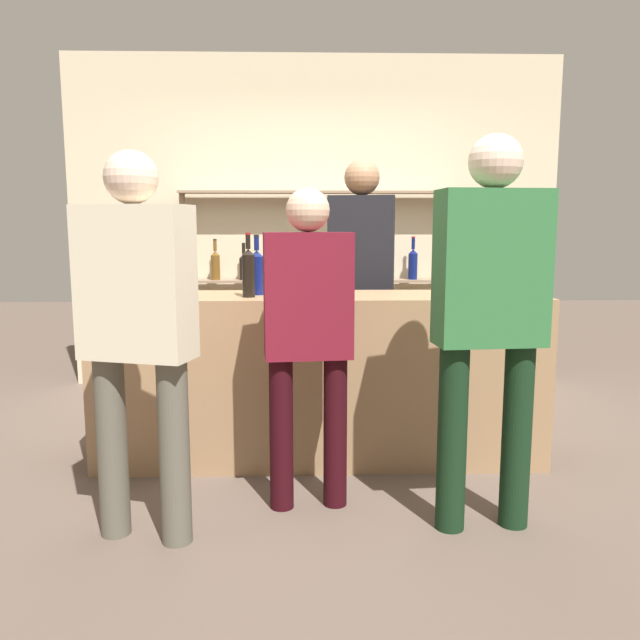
{
  "coord_description": "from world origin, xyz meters",
  "views": [
    {
      "loc": [
        -0.1,
        -3.59,
        1.37
      ],
      "look_at": [
        0.0,
        0.0,
        0.83
      ],
      "focal_mm": 35.0,
      "sensor_mm": 36.0,
      "label": 1
    }
  ],
  "objects_px": {
    "server_behind_counter": "(361,270)",
    "customer_center": "(308,325)",
    "counter_bottle_1": "(257,271)",
    "counter_bottle_3": "(150,272)",
    "counter_bottle_0": "(249,272)",
    "wine_glass": "(447,278)",
    "counter_bottle_2": "(298,271)",
    "customer_left": "(137,320)",
    "customer_right": "(490,305)",
    "ice_bucket": "(519,276)"
  },
  "relations": [
    {
      "from": "customer_center",
      "to": "customer_right",
      "type": "bearing_deg",
      "value": -112.19
    },
    {
      "from": "customer_right",
      "to": "wine_glass",
      "type": "bearing_deg",
      "value": -2.96
    },
    {
      "from": "customer_right",
      "to": "customer_left",
      "type": "bearing_deg",
      "value": 87.66
    },
    {
      "from": "wine_glass",
      "to": "customer_left",
      "type": "xyz_separation_m",
      "value": [
        -1.5,
        -0.79,
        -0.11
      ]
    },
    {
      "from": "customer_center",
      "to": "counter_bottle_1",
      "type": "bearing_deg",
      "value": 17.26
    },
    {
      "from": "counter_bottle_0",
      "to": "counter_bottle_3",
      "type": "xyz_separation_m",
      "value": [
        -0.59,
        0.18,
        -0.02
      ]
    },
    {
      "from": "counter_bottle_2",
      "to": "customer_center",
      "type": "bearing_deg",
      "value": -86.21
    },
    {
      "from": "counter_bottle_1",
      "to": "counter_bottle_3",
      "type": "distance_m",
      "value": 0.63
    },
    {
      "from": "customer_center",
      "to": "counter_bottle_0",
      "type": "bearing_deg",
      "value": 24.62
    },
    {
      "from": "counter_bottle_2",
      "to": "customer_center",
      "type": "distance_m",
      "value": 0.87
    },
    {
      "from": "counter_bottle_2",
      "to": "server_behind_counter",
      "type": "height_order",
      "value": "server_behind_counter"
    },
    {
      "from": "counter_bottle_0",
      "to": "customer_left",
      "type": "bearing_deg",
      "value": -114.86
    },
    {
      "from": "counter_bottle_2",
      "to": "customer_right",
      "type": "relative_size",
      "value": 0.19
    },
    {
      "from": "customer_center",
      "to": "customer_left",
      "type": "bearing_deg",
      "value": 106.71
    },
    {
      "from": "counter_bottle_1",
      "to": "customer_right",
      "type": "distance_m",
      "value": 1.43
    },
    {
      "from": "counter_bottle_3",
      "to": "customer_center",
      "type": "xyz_separation_m",
      "value": [
        0.92,
        -0.74,
        -0.2
      ]
    },
    {
      "from": "ice_bucket",
      "to": "customer_right",
      "type": "relative_size",
      "value": 0.13
    },
    {
      "from": "ice_bucket",
      "to": "customer_right",
      "type": "bearing_deg",
      "value": -116.82
    },
    {
      "from": "counter_bottle_0",
      "to": "customer_right",
      "type": "xyz_separation_m",
      "value": [
        1.12,
        -0.8,
        -0.09
      ]
    },
    {
      "from": "wine_glass",
      "to": "counter_bottle_0",
      "type": "bearing_deg",
      "value": 176.23
    },
    {
      "from": "wine_glass",
      "to": "server_behind_counter",
      "type": "height_order",
      "value": "server_behind_counter"
    },
    {
      "from": "counter_bottle_2",
      "to": "customer_left",
      "type": "xyz_separation_m",
      "value": [
        -0.67,
        -1.15,
        -0.13
      ]
    },
    {
      "from": "customer_left",
      "to": "customer_center",
      "type": "height_order",
      "value": "customer_left"
    },
    {
      "from": "customer_left",
      "to": "customer_right",
      "type": "distance_m",
      "value": 1.52
    },
    {
      "from": "counter_bottle_2",
      "to": "ice_bucket",
      "type": "bearing_deg",
      "value": -12.94
    },
    {
      "from": "counter_bottle_0",
      "to": "ice_bucket",
      "type": "xyz_separation_m",
      "value": [
        1.53,
        0.0,
        -0.03
      ]
    },
    {
      "from": "wine_glass",
      "to": "ice_bucket",
      "type": "relative_size",
      "value": 0.62
    },
    {
      "from": "customer_left",
      "to": "server_behind_counter",
      "type": "xyz_separation_m",
      "value": [
        1.1,
        1.63,
        0.1
      ]
    },
    {
      "from": "server_behind_counter",
      "to": "customer_center",
      "type": "bearing_deg",
      "value": -5.53
    },
    {
      "from": "wine_glass",
      "to": "customer_right",
      "type": "bearing_deg",
      "value": -88.21
    },
    {
      "from": "counter_bottle_3",
      "to": "customer_right",
      "type": "distance_m",
      "value": 1.97
    },
    {
      "from": "counter_bottle_2",
      "to": "customer_left",
      "type": "distance_m",
      "value": 1.34
    },
    {
      "from": "counter_bottle_3",
      "to": "customer_right",
      "type": "height_order",
      "value": "customer_right"
    },
    {
      "from": "counter_bottle_0",
      "to": "wine_glass",
      "type": "relative_size",
      "value": 2.51
    },
    {
      "from": "server_behind_counter",
      "to": "customer_right",
      "type": "height_order",
      "value": "server_behind_counter"
    },
    {
      "from": "counter_bottle_3",
      "to": "customer_right",
      "type": "relative_size",
      "value": 0.18
    },
    {
      "from": "server_behind_counter",
      "to": "counter_bottle_1",
      "type": "bearing_deg",
      "value": -35.59
    },
    {
      "from": "counter_bottle_2",
      "to": "wine_glass",
      "type": "height_order",
      "value": "counter_bottle_2"
    },
    {
      "from": "counter_bottle_2",
      "to": "customer_left",
      "type": "bearing_deg",
      "value": -120.25
    },
    {
      "from": "ice_bucket",
      "to": "customer_center",
      "type": "bearing_deg",
      "value": -154.95
    },
    {
      "from": "counter_bottle_1",
      "to": "ice_bucket",
      "type": "xyz_separation_m",
      "value": [
        1.49,
        -0.12,
        -0.02
      ]
    },
    {
      "from": "counter_bottle_2",
      "to": "counter_bottle_3",
      "type": "distance_m",
      "value": 0.87
    },
    {
      "from": "counter_bottle_3",
      "to": "server_behind_counter",
      "type": "relative_size",
      "value": 0.18
    },
    {
      "from": "customer_right",
      "to": "server_behind_counter",
      "type": "bearing_deg",
      "value": 10.33
    },
    {
      "from": "counter_bottle_0",
      "to": "counter_bottle_2",
      "type": "height_order",
      "value": "counter_bottle_0"
    },
    {
      "from": "counter_bottle_3",
      "to": "customer_center",
      "type": "bearing_deg",
      "value": -38.71
    },
    {
      "from": "server_behind_counter",
      "to": "customer_center",
      "type": "relative_size",
      "value": 1.17
    },
    {
      "from": "customer_left",
      "to": "customer_right",
      "type": "height_order",
      "value": "customer_right"
    },
    {
      "from": "customer_right",
      "to": "customer_center",
      "type": "bearing_deg",
      "value": 68.77
    },
    {
      "from": "counter_bottle_3",
      "to": "wine_glass",
      "type": "height_order",
      "value": "counter_bottle_3"
    }
  ]
}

